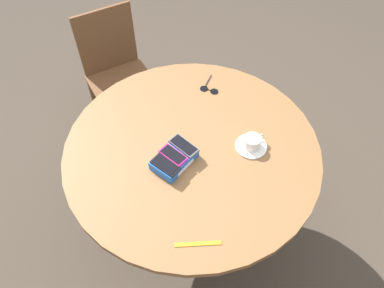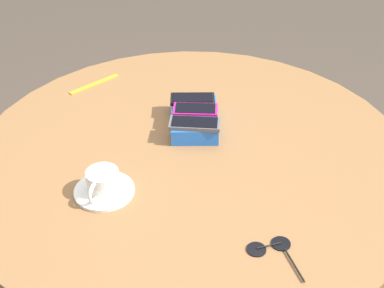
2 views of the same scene
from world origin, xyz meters
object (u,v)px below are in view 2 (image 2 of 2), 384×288
object	(u,v)px
phone_gray	(194,123)
coffee_cup	(102,181)
round_table	(192,179)
phone_magenta	(195,110)
saucer	(104,191)
phone_black	(193,99)
sunglasses	(272,249)
phone_box	(194,119)
lanyard_strap	(95,84)

from	to	relation	value
phone_gray	coffee_cup	distance (m)	0.30
round_table	phone_magenta	distance (m)	0.19
saucer	coffee_cup	distance (m)	0.03
phone_black	sunglasses	xyz separation A→B (m)	(0.49, 0.24, -0.05)
phone_box	saucer	distance (m)	0.35
phone_black	lanyard_strap	world-z (taller)	phone_black
phone_box	lanyard_strap	bearing A→B (deg)	-118.42
round_table	phone_black	world-z (taller)	phone_black
phone_magenta	saucer	world-z (taller)	phone_magenta
phone_magenta	phone_gray	bearing A→B (deg)	3.96
phone_magenta	lanyard_strap	xyz separation A→B (m)	(-0.18, -0.34, -0.05)
phone_box	sunglasses	xyz separation A→B (m)	(0.43, 0.22, -0.02)
phone_box	phone_gray	xyz separation A→B (m)	(0.06, 0.01, 0.03)
round_table	lanyard_strap	size ratio (longest dim) A/B	6.57
round_table	phone_gray	size ratio (longest dim) A/B	8.43
phone_gray	phone_black	bearing A→B (deg)	-170.52
phone_gray	saucer	xyz separation A→B (m)	(0.24, -0.18, -0.05)
sunglasses	coffee_cup	bearing A→B (deg)	-107.30
phone_black	coffee_cup	world-z (taller)	coffee_cup
phone_black	phone_gray	size ratio (longest dim) A/B	0.96
phone_black	coffee_cup	xyz separation A→B (m)	(0.37, -0.16, -0.01)
phone_gray	saucer	distance (m)	0.30
phone_gray	round_table	bearing A→B (deg)	2.79
phone_box	coffee_cup	bearing A→B (deg)	-29.11
round_table	lanyard_strap	xyz separation A→B (m)	(-0.30, -0.35, 0.10)
coffee_cup	sunglasses	bearing A→B (deg)	72.70
round_table	coffee_cup	distance (m)	0.30
phone_box	lanyard_strap	xyz separation A→B (m)	(-0.18, -0.34, -0.02)
round_table	phone_black	distance (m)	0.23
phone_black	coffee_cup	distance (m)	0.40
phone_black	phone_gray	distance (m)	0.13
saucer	coffee_cup	world-z (taller)	coffee_cup
coffee_cup	phone_box	bearing A→B (deg)	150.89
round_table	phone_gray	xyz separation A→B (m)	(-0.05, -0.00, 0.15)
phone_box	phone_magenta	size ratio (longest dim) A/B	1.65
phone_black	phone_gray	xyz separation A→B (m)	(0.12, 0.02, 0.00)
phone_magenta	sunglasses	xyz separation A→B (m)	(0.43, 0.22, -0.05)
round_table	phone_magenta	xyz separation A→B (m)	(-0.12, -0.01, 0.15)
phone_black	sunglasses	bearing A→B (deg)	25.62
phone_black	saucer	xyz separation A→B (m)	(0.37, -0.16, -0.05)
round_table	phone_box	size ratio (longest dim) A/B	5.56
phone_magenta	saucer	distance (m)	0.36
phone_black	phone_magenta	distance (m)	0.06
saucer	sunglasses	world-z (taller)	saucer
lanyard_strap	phone_gray	bearing A→B (deg)	54.52
phone_gray	coffee_cup	size ratio (longest dim) A/B	1.31
lanyard_strap	sunglasses	xyz separation A→B (m)	(0.61, 0.56, 0.00)
phone_magenta	phone_gray	distance (m)	0.07
round_table	phone_black	size ratio (longest dim) A/B	8.74
saucer	round_table	bearing A→B (deg)	136.76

